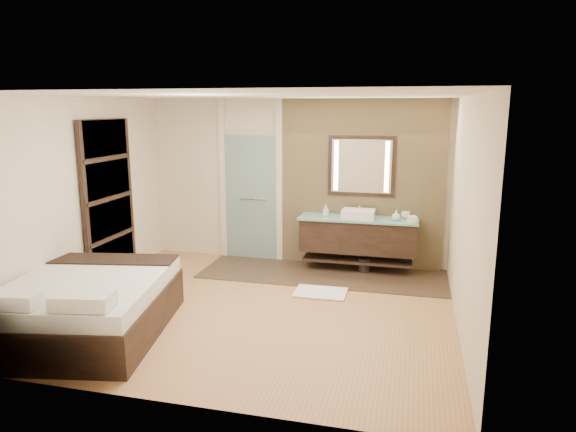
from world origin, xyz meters
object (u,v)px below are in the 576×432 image
(vanity, at_px, (358,235))
(bed, at_px, (87,306))
(mirror_unit, at_px, (361,166))
(waste_bin, at_px, (364,265))

(vanity, relative_size, bed, 0.79)
(mirror_unit, xyz_separation_m, bed, (-2.75, -3.31, -1.32))
(vanity, distance_m, waste_bin, 0.48)
(vanity, distance_m, bed, 4.13)
(vanity, bearing_deg, waste_bin, -29.01)
(vanity, relative_size, mirror_unit, 1.75)
(waste_bin, bearing_deg, mirror_unit, 111.81)
(mirror_unit, height_order, waste_bin, mirror_unit)
(waste_bin, bearing_deg, vanity, 150.99)
(mirror_unit, bearing_deg, bed, -129.67)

